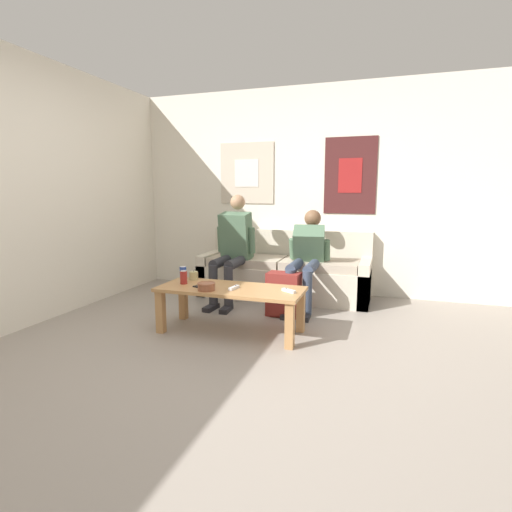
% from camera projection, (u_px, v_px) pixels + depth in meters
% --- Properties ---
extents(ground_plane, '(18.00, 18.00, 0.00)m').
position_uv_depth(ground_plane, '(211.00, 363.00, 3.00)').
color(ground_plane, gray).
extents(wall_back, '(10.00, 0.07, 2.55)m').
position_uv_depth(wall_back, '(290.00, 191.00, 5.08)').
color(wall_back, silver).
rests_on(wall_back, ground_plane).
extents(couch, '(2.03, 0.73, 0.79)m').
position_uv_depth(couch, '(285.00, 274.00, 4.88)').
color(couch, beige).
rests_on(couch, ground_plane).
extents(coffee_table, '(1.31, 0.53, 0.42)m').
position_uv_depth(coffee_table, '(231.00, 295.00, 3.60)').
color(coffee_table, '#B27F4C').
rests_on(coffee_table, ground_plane).
extents(person_seated_adult, '(0.47, 0.82, 1.24)m').
position_uv_depth(person_seated_adult, '(233.00, 245.00, 4.61)').
color(person_seated_adult, '#2D2D33').
rests_on(person_seated_adult, ground_plane).
extents(person_seated_teen, '(0.47, 1.00, 1.06)m').
position_uv_depth(person_seated_teen, '(307.00, 254.00, 4.41)').
color(person_seated_teen, '#384256').
rests_on(person_seated_teen, ground_plane).
extents(backpack, '(0.34, 0.24, 0.45)m').
position_uv_depth(backpack, '(283.00, 295.00, 4.11)').
color(backpack, maroon).
rests_on(backpack, ground_plane).
extents(ceramic_bowl, '(0.16, 0.16, 0.07)m').
position_uv_depth(ceramic_bowl, '(206.00, 286.00, 3.48)').
color(ceramic_bowl, brown).
rests_on(ceramic_bowl, coffee_table).
extents(pillar_candle, '(0.09, 0.09, 0.09)m').
position_uv_depth(pillar_candle, '(194.00, 276.00, 3.91)').
color(pillar_candle, tan).
rests_on(pillar_candle, coffee_table).
extents(drink_can_blue, '(0.07, 0.07, 0.12)m').
position_uv_depth(drink_can_blue, '(183.00, 273.00, 3.94)').
color(drink_can_blue, '#28479E').
rests_on(drink_can_blue, coffee_table).
extents(drink_can_red, '(0.07, 0.07, 0.12)m').
position_uv_depth(drink_can_red, '(184.00, 277.00, 3.72)').
color(drink_can_red, maroon).
rests_on(drink_can_red, coffee_table).
extents(game_controller_near_left, '(0.05, 0.15, 0.03)m').
position_uv_depth(game_controller_near_left, '(234.00, 288.00, 3.53)').
color(game_controller_near_left, white).
rests_on(game_controller_near_left, coffee_table).
extents(game_controller_near_right, '(0.14, 0.10, 0.03)m').
position_uv_depth(game_controller_near_right, '(289.00, 291.00, 3.43)').
color(game_controller_near_right, white).
rests_on(game_controller_near_right, coffee_table).
extents(cell_phone, '(0.11, 0.15, 0.01)m').
position_uv_depth(cell_phone, '(201.00, 286.00, 3.64)').
color(cell_phone, black).
rests_on(cell_phone, coffee_table).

